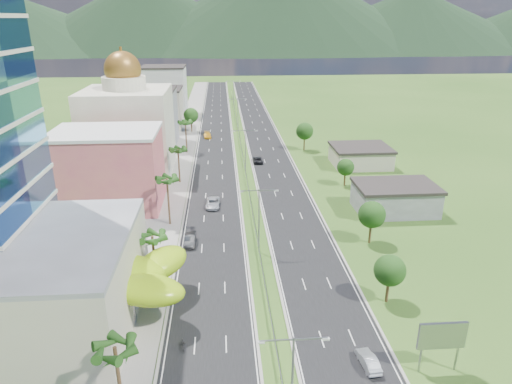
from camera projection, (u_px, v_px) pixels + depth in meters
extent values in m
plane|color=#2D5119|center=(265.00, 286.00, 64.98)|extent=(500.00, 500.00, 0.00)
cube|color=black|center=(216.00, 135.00, 148.22)|extent=(11.00, 260.00, 0.04)
cube|color=black|center=(262.00, 134.00, 149.29)|extent=(11.00, 260.00, 0.04)
cube|color=gray|center=(186.00, 135.00, 147.53)|extent=(7.00, 260.00, 0.12)
cube|color=gray|center=(241.00, 148.00, 131.78)|extent=(0.08, 216.00, 0.28)
cube|color=gray|center=(232.00, 94.00, 226.83)|extent=(0.10, 0.12, 0.70)
cube|color=gray|center=(277.00, 340.00, 37.73)|extent=(2.88, 0.12, 0.12)
cube|color=gray|center=(311.00, 339.00, 37.94)|extent=(2.88, 0.12, 0.12)
cube|color=silver|center=(261.00, 342.00, 37.68)|extent=(0.60, 0.25, 0.18)
cube|color=silver|center=(326.00, 339.00, 38.07)|extent=(0.60, 0.25, 0.18)
cylinder|color=gray|center=(259.00, 222.00, 72.32)|extent=(0.20, 0.20, 11.00)
cube|color=gray|center=(250.00, 191.00, 70.32)|extent=(2.88, 0.12, 0.12)
cube|color=gray|center=(268.00, 190.00, 70.52)|extent=(2.88, 0.12, 0.12)
cube|color=silver|center=(241.00, 192.00, 70.26)|extent=(0.60, 0.25, 0.18)
cube|color=silver|center=(277.00, 191.00, 70.65)|extent=(0.60, 0.25, 0.18)
cylinder|color=gray|center=(245.00, 152.00, 109.55)|extent=(0.20, 0.20, 11.00)
cube|color=gray|center=(239.00, 131.00, 107.55)|extent=(2.88, 0.12, 0.12)
cube|color=gray|center=(251.00, 130.00, 107.76)|extent=(2.88, 0.12, 0.12)
cube|color=silver|center=(234.00, 131.00, 107.50)|extent=(0.60, 0.25, 0.18)
cube|color=silver|center=(257.00, 131.00, 107.88)|extent=(0.60, 0.25, 0.18)
cylinder|color=gray|center=(238.00, 115.00, 151.44)|extent=(0.20, 0.20, 11.00)
cube|color=gray|center=(233.00, 99.00, 149.44)|extent=(2.88, 0.12, 0.12)
cube|color=gray|center=(242.00, 99.00, 149.65)|extent=(2.88, 0.12, 0.12)
cube|color=silver|center=(229.00, 99.00, 149.39)|extent=(0.60, 0.25, 0.18)
cube|color=silver|center=(246.00, 99.00, 149.77)|extent=(0.60, 0.25, 0.18)
cylinder|color=gray|center=(234.00, 94.00, 193.33)|extent=(0.20, 0.20, 11.00)
cube|color=gray|center=(230.00, 81.00, 191.33)|extent=(2.88, 0.12, 0.12)
cube|color=gray|center=(237.00, 81.00, 191.54)|extent=(2.88, 0.12, 0.12)
cube|color=silver|center=(227.00, 81.00, 191.28)|extent=(0.60, 0.25, 0.18)
cube|color=silver|center=(240.00, 81.00, 191.66)|extent=(0.60, 0.25, 0.18)
cube|color=#BEB59C|center=(7.00, 285.00, 55.14)|extent=(30.00, 24.00, 11.00)
cylinder|color=gray|center=(87.00, 289.00, 60.69)|extent=(0.50, 0.50, 4.00)
cylinder|color=gray|center=(134.00, 309.00, 56.53)|extent=(0.50, 0.50, 4.00)
cylinder|color=gray|center=(95.00, 326.00, 53.46)|extent=(0.50, 0.50, 4.00)
cylinder|color=gray|center=(155.00, 286.00, 61.33)|extent=(0.50, 0.50, 4.00)
cube|color=#C95268|center=(109.00, 171.00, 90.08)|extent=(20.00, 15.00, 15.00)
cube|color=beige|center=(129.00, 131.00, 110.60)|extent=(20.00, 20.00, 20.00)
cylinder|color=beige|center=(124.00, 83.00, 106.48)|extent=(10.00, 10.00, 3.00)
sphere|color=brown|center=(123.00, 70.00, 105.41)|extent=(8.40, 8.40, 8.40)
cube|color=slate|center=(149.00, 118.00, 134.66)|extent=(16.00, 15.00, 16.00)
cube|color=#BEB59C|center=(158.00, 109.00, 155.68)|extent=(16.00, 15.00, 13.00)
cube|color=silver|center=(165.00, 92.00, 176.19)|extent=(16.00, 15.00, 18.00)
cylinder|color=gray|center=(420.00, 360.00, 48.72)|extent=(0.24, 0.24, 3.20)
cylinder|color=gray|center=(456.00, 358.00, 49.00)|extent=(0.24, 0.24, 3.20)
cube|color=#D85919|center=(442.00, 336.00, 47.79)|extent=(5.20, 0.35, 3.20)
cube|color=slate|center=(395.00, 199.00, 89.35)|extent=(15.00, 10.00, 5.00)
cube|color=#BEB59C|center=(360.00, 157.00, 117.53)|extent=(14.00, 12.00, 4.40)
cylinder|color=#47301C|center=(154.00, 260.00, 64.39)|extent=(0.36, 0.36, 7.50)
cylinder|color=#47301C|center=(169.00, 202.00, 82.74)|extent=(0.36, 0.36, 9.00)
cylinder|color=#47301C|center=(179.00, 166.00, 104.33)|extent=(0.36, 0.36, 8.00)
cylinder|color=#47301C|center=(186.00, 137.00, 127.46)|extent=(0.36, 0.36, 8.80)
cylinder|color=#47301C|center=(191.00, 125.00, 151.43)|extent=(0.40, 0.40, 4.90)
sphere|color=#214916|center=(191.00, 115.00, 150.30)|extent=(4.90, 4.90, 4.90)
cylinder|color=#47301C|center=(388.00, 288.00, 60.71)|extent=(0.40, 0.40, 4.20)
sphere|color=#214916|center=(390.00, 270.00, 59.74)|extent=(4.20, 4.20, 4.20)
cylinder|color=#47301C|center=(370.00, 231.00, 76.69)|extent=(0.40, 0.40, 4.55)
sphere|color=#214916|center=(372.00, 215.00, 75.64)|extent=(4.55, 4.55, 4.55)
cylinder|color=#47301C|center=(345.00, 178.00, 103.09)|extent=(0.40, 0.40, 3.85)
sphere|color=#214916|center=(346.00, 167.00, 102.21)|extent=(3.85, 3.85, 3.85)
cylinder|color=#47301C|center=(304.00, 142.00, 130.55)|extent=(0.40, 0.40, 4.90)
sphere|color=#214916|center=(305.00, 131.00, 129.42)|extent=(4.90, 4.90, 4.90)
imported|color=black|center=(190.00, 240.00, 76.63)|extent=(1.78, 4.95, 1.62)
imported|color=#B6B9BE|center=(213.00, 203.00, 91.86)|extent=(2.97, 5.91, 1.61)
imported|color=gold|center=(207.00, 135.00, 144.76)|extent=(2.56, 5.56, 1.57)
imported|color=#A8AAAF|center=(368.00, 361.00, 49.79)|extent=(1.90, 4.39, 1.41)
imported|color=black|center=(257.00, 160.00, 120.07)|extent=(2.55, 5.27, 1.44)
imported|color=black|center=(183.00, 343.00, 52.55)|extent=(0.91, 2.17, 1.34)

